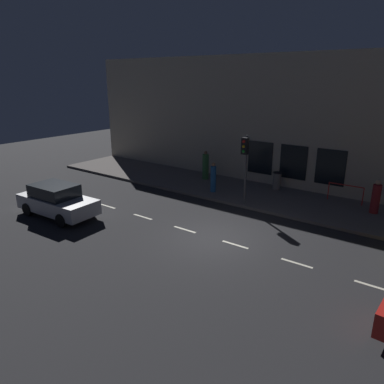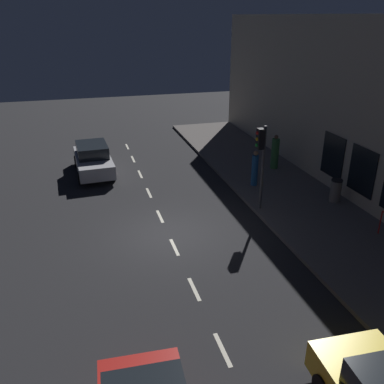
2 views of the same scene
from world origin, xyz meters
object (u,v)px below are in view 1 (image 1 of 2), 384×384
object	(u,v)px
parked_car_1	(57,200)
pedestrian_1	(213,178)
pedestrian_0	(206,166)
pedestrian_2	(376,198)
traffic_light	(245,156)
trash_bin	(277,181)

from	to	relation	value
parked_car_1	pedestrian_1	size ratio (longest dim) A/B	2.45
pedestrian_0	pedestrian_2	size ratio (longest dim) A/B	1.11
traffic_light	pedestrian_1	xyz separation A→B (m)	(0.96, 2.51, -1.79)
pedestrian_2	pedestrian_1	bearing A→B (deg)	176.10
parked_car_1	pedestrian_0	distance (m)	9.77
trash_bin	parked_car_1	bearing A→B (deg)	145.28
pedestrian_2	trash_bin	bearing A→B (deg)	154.66
traffic_light	trash_bin	distance (m)	4.22
parked_car_1	pedestrian_1	xyz separation A→B (m)	(7.45, -4.25, 0.18)
pedestrian_0	pedestrian_1	xyz separation A→B (m)	(-2.04, -1.94, -0.03)
pedestrian_0	parked_car_1	bearing A→B (deg)	-156.74
parked_car_1	pedestrian_0	bearing A→B (deg)	163.57
traffic_light	pedestrian_2	bearing A→B (deg)	-64.52
traffic_light	pedestrian_0	world-z (taller)	traffic_light
traffic_light	parked_car_1	bearing A→B (deg)	133.83
pedestrian_2	trash_bin	size ratio (longest dim) A/B	1.62
pedestrian_0	pedestrian_2	bearing A→B (deg)	-54.44
traffic_light	pedestrian_1	world-z (taller)	traffic_light
parked_car_1	pedestrian_0	size ratio (longest dim) A/B	2.30
pedestrian_2	parked_car_1	bearing A→B (deg)	-159.74
parked_car_1	pedestrian_1	world-z (taller)	pedestrian_1
traffic_light	parked_car_1	world-z (taller)	traffic_light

